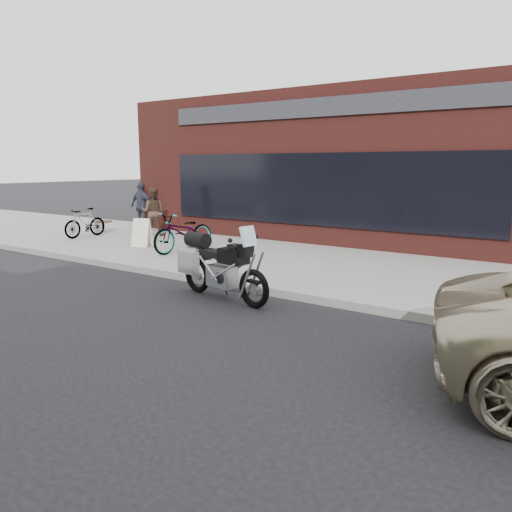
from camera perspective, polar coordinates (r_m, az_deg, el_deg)
ground at (r=6.21m, az=-17.60°, el=-12.63°), size 120.00×120.00×0.00m
near_sidewalk at (r=11.63m, az=10.63°, el=-1.21°), size 44.00×6.00×0.15m
storefront at (r=18.62m, az=14.07°, el=9.69°), size 14.00×10.07×4.50m
motorcycle at (r=8.94m, az=-4.42°, el=-1.14°), size 2.16×0.76×1.38m
bicycle_front at (r=13.03m, az=-8.25°, el=2.72°), size 0.86×2.00×1.02m
bicycle_rear at (r=16.42m, az=-18.96°, el=3.61°), size 0.44×1.50×0.90m
sandwich_sign at (r=14.08m, az=-12.89°, el=2.63°), size 0.60×0.58×0.78m
cafe_table at (r=17.61m, az=-17.12°, el=3.75°), size 0.63×0.63×0.36m
cafe_patron_left at (r=16.15m, az=-11.68°, el=4.98°), size 0.94×0.89×1.53m
cafe_patron_right at (r=17.86m, az=-12.91°, el=5.61°), size 0.98×0.44×1.64m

